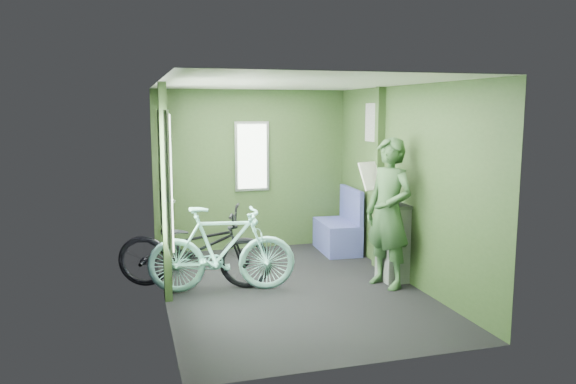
# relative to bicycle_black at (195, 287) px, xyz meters

# --- Properties ---
(room) EXTENTS (4.00, 4.02, 2.31)m
(room) POSITION_rel_bicycle_black_xyz_m (1.00, -0.31, 1.44)
(room) COLOR black
(room) RESTS_ON ground
(bicycle_black) EXTENTS (1.89, 1.22, 0.98)m
(bicycle_black) POSITION_rel_bicycle_black_xyz_m (0.00, 0.00, 0.00)
(bicycle_black) COLOR black
(bicycle_black) RESTS_ON ground
(bicycle_mint) EXTENTS (1.69, 0.77, 1.01)m
(bicycle_mint) POSITION_rel_bicycle_black_xyz_m (0.28, -0.25, 0.00)
(bicycle_mint) COLOR #87D8CB
(bicycle_mint) RESTS_ON ground
(passenger) EXTENTS (0.61, 0.77, 1.71)m
(passenger) POSITION_rel_bicycle_black_xyz_m (2.14, -0.55, 0.86)
(passenger) COLOR #31532D
(passenger) RESTS_ON ground
(waste_box) EXTENTS (0.27, 0.38, 0.92)m
(waste_box) POSITION_rel_bicycle_black_xyz_m (2.30, -0.37, 0.46)
(waste_box) COLOR slate
(waste_box) RESTS_ON ground
(bench_seat) EXTENTS (0.53, 0.89, 0.91)m
(bench_seat) POSITION_rel_bicycle_black_xyz_m (2.18, 1.10, 0.27)
(bench_seat) COLOR navy
(bench_seat) RESTS_ON ground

